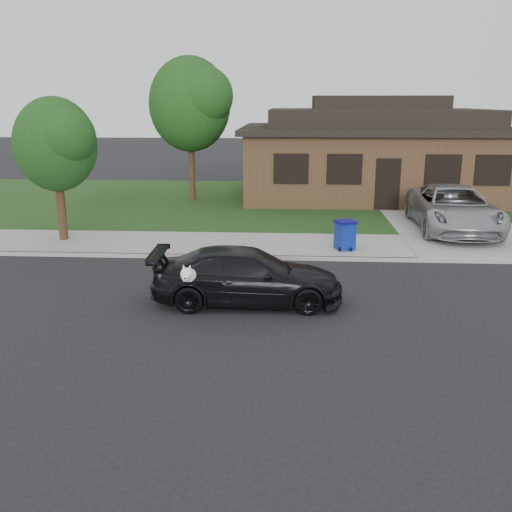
{
  "coord_description": "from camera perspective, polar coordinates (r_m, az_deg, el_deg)",
  "views": [
    {
      "loc": [
        -0.02,
        -12.79,
        4.57
      ],
      "look_at": [
        -0.79,
        -0.13,
        1.1
      ],
      "focal_mm": 40.0,
      "sensor_mm": 36.0,
      "label": 1
    }
  ],
  "objects": [
    {
      "name": "sidewalk",
      "position": [
        18.35,
        3.41,
        1.05
      ],
      "size": [
        60.0,
        3.0,
        0.12
      ],
      "primitive_type": "cube",
      "color": "gray",
      "rests_on": "ground"
    },
    {
      "name": "recycling_bin",
      "position": [
        17.73,
        8.9,
        2.11
      ],
      "size": [
        0.72,
        0.72,
        0.91
      ],
      "rotation": [
        0.0,
        0.0,
        0.41
      ],
      "color": "navy",
      "rests_on": "sidewalk"
    },
    {
      "name": "driveway",
      "position": [
        24.0,
        17.95,
        3.75
      ],
      "size": [
        4.5,
        13.0,
        0.14
      ],
      "primitive_type": "cube",
      "color": "gray",
      "rests_on": "ground"
    },
    {
      "name": "minivan",
      "position": [
        21.18,
        19.15,
        4.52
      ],
      "size": [
        2.75,
        5.66,
        1.55
      ],
      "primitive_type": "imported",
      "rotation": [
        0.0,
        0.0,
        -0.03
      ],
      "color": "#A0A2A7",
      "rests_on": "driveway"
    },
    {
      "name": "sedan",
      "position": [
        13.19,
        -0.93,
        -2.03
      ],
      "size": [
        4.45,
        2.18,
        1.28
      ],
      "rotation": [
        0.0,
        0.0,
        1.6
      ],
      "color": "black",
      "rests_on": "ground"
    },
    {
      "name": "tree_2",
      "position": [
        19.4,
        -19.2,
        10.62
      ],
      "size": [
        2.73,
        2.6,
        4.59
      ],
      "color": "#332114",
      "rests_on": "ground"
    },
    {
      "name": "tree_0",
      "position": [
        26.03,
        -6.31,
        15.01
      ],
      "size": [
        3.78,
        3.6,
        6.34
      ],
      "color": "#332114",
      "rests_on": "ground"
    },
    {
      "name": "house",
      "position": [
        28.18,
        11.82,
        10.03
      ],
      "size": [
        12.6,
        8.6,
        4.65
      ],
      "color": "#422B1C",
      "rests_on": "ground"
    },
    {
      "name": "lawn",
      "position": [
        26.18,
        3.46,
        5.37
      ],
      "size": [
        60.0,
        13.0,
        0.13
      ],
      "primitive_type": "cube",
      "color": "#193814",
      "rests_on": "ground"
    },
    {
      "name": "ground",
      "position": [
        13.58,
        3.35,
        -4.39
      ],
      "size": [
        120.0,
        120.0,
        0.0
      ],
      "primitive_type": "plane",
      "color": "black",
      "rests_on": "ground"
    },
    {
      "name": "curb",
      "position": [
        16.9,
        3.4,
        -0.2
      ],
      "size": [
        60.0,
        0.12,
        0.12
      ],
      "primitive_type": "cube",
      "color": "gray",
      "rests_on": "ground"
    }
  ]
}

